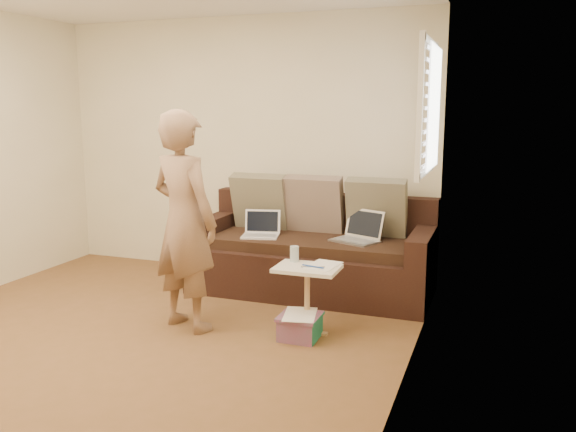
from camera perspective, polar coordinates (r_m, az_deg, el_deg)
The scene contains 16 objects.
floor at distance 4.51m, azimuth -16.16°, elevation -12.24°, with size 4.50×4.50×0.00m, color brown.
wall_back at distance 6.14m, azimuth -4.36°, elevation 6.60°, with size 4.00×4.00×0.00m, color beige.
wall_right at distance 3.40m, azimuth 11.09°, elevation 3.34°, with size 4.50×4.50×0.00m, color beige.
window_blinds at distance 4.87m, azimuth 13.45°, elevation 10.06°, with size 0.12×0.88×1.08m, color white, non-canonical shape.
sofa at distance 5.51m, azimuth 2.31°, elevation -3.03°, with size 2.20×0.95×0.85m, color black, non-canonical shape.
pillow_left at distance 5.83m, azimuth -2.69°, elevation 1.37°, with size 0.55×0.14×0.55m, color #6E6451, non-canonical shape.
pillow_mid at distance 5.67m, azimuth 2.55°, elevation 1.11°, with size 0.55×0.14×0.55m, color #775D55, non-canonical shape.
pillow_right at distance 5.53m, azimuth 8.51°, elevation 0.76°, with size 0.55×0.14×0.55m, color #6E6451, non-canonical shape.
laptop_silver at distance 5.34m, azimuth 6.40°, elevation -2.48°, with size 0.39×0.28×0.26m, color #B7BABC, non-canonical shape.
laptop_white at distance 5.50m, azimuth -2.70°, elevation -2.04°, with size 0.33×0.24×0.24m, color white, non-canonical shape.
person at distance 4.60m, azimuth -9.93°, elevation -0.49°, with size 0.62×0.42×1.70m, color brown.
side_table at distance 4.55m, azimuth 1.84°, elevation -8.07°, with size 0.48×0.33×0.53m, color silver, non-canonical shape.
drinking_glass at distance 4.61m, azimuth 0.62°, elevation -3.66°, with size 0.07×0.07×0.12m, color silver, non-canonical shape.
scissors at distance 4.45m, azimuth 2.41°, elevation -4.89°, with size 0.18×0.10×0.02m, color silver, non-canonical shape.
paper_on_table at distance 4.52m, azimuth 3.41°, elevation -4.74°, with size 0.21×0.30×0.00m, color white, non-canonical shape.
striped_box at distance 4.51m, azimuth 1.16°, elevation -10.55°, with size 0.30×0.30×0.19m, color #CF1F74, non-canonical shape.
Camera 1 is at (2.51, -3.34, 1.71)m, focal length 36.98 mm.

